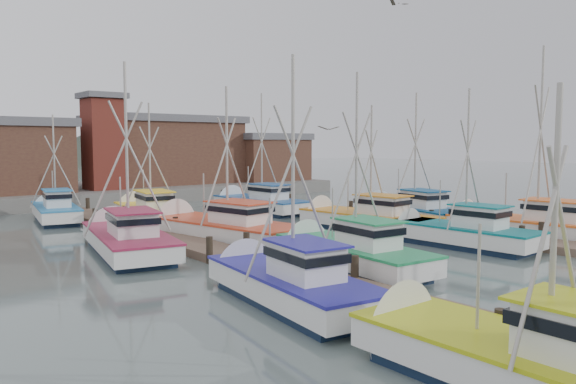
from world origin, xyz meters
TOP-DOWN VIEW (x-y plane):
  - ground at (0.00, 0.00)m, footprint 260.00×260.00m
  - dock_left at (-7.00, 4.04)m, footprint 2.30×46.00m
  - dock_right at (7.00, 4.04)m, footprint 2.30×46.00m
  - quay at (0.00, 37.00)m, footprint 44.00×16.00m
  - shed_center at (6.00, 37.00)m, footprint 14.84×9.54m
  - shed_right at (17.00, 34.00)m, footprint 8.48×6.36m
  - lookout_tower at (-2.00, 33.00)m, footprint 3.60×3.60m
  - boat_2 at (-9.61, -10.32)m, footprint 3.10×8.92m
  - boat_4 at (-3.96, 0.54)m, footprint 3.53×8.67m
  - boat_5 at (4.11, 0.66)m, footprint 3.47×8.42m
  - boat_6 at (-9.26, -1.83)m, footprint 3.64×8.55m
  - boat_7 at (9.34, -0.27)m, footprint 4.57×9.94m
  - boat_8 at (-4.49, 9.96)m, footprint 4.92×10.63m
  - boat_9 at (4.33, 7.53)m, footprint 3.84×9.64m
  - boat_10 at (-9.88, 9.74)m, footprint 4.80×10.01m
  - boat_11 at (9.55, 8.16)m, footprint 4.58×9.59m
  - boat_12 at (-4.47, 18.81)m, footprint 4.37×9.61m
  - boat_13 at (4.62, 18.96)m, footprint 3.96×9.38m
  - boat_14 at (-9.12, 23.55)m, footprint 3.81×8.38m
  - gull_near at (-2.96, -1.32)m, footprint 1.51×0.66m
  - gull_far at (-0.08, 5.77)m, footprint 1.55×0.63m

SIDE VIEW (x-z plane):
  - ground at x=0.00m, z-range 0.00..0.00m
  - dock_left at x=-7.00m, z-range -0.54..0.96m
  - dock_right at x=7.00m, z-range -0.54..0.96m
  - quay at x=0.00m, z-range 0.00..1.20m
  - boat_2 at x=-9.61m, z-range -2.96..4.31m
  - boat_9 at x=4.33m, z-range -3.53..4.89m
  - boat_14 at x=-9.12m, z-range -3.25..4.61m
  - boat_12 at x=-4.47m, z-range -3.71..5.07m
  - boat_5 at x=4.11m, z-range -3.68..5.05m
  - boat_4 at x=-3.96m, z-range -3.77..5.13m
  - boat_8 at x=-4.49m, z-range -3.97..5.33m
  - boat_6 at x=-9.26m, z-range -3.70..5.07m
  - boat_11 at x=9.55m, z-range -4.05..5.42m
  - boat_13 at x=4.62m, z-range -4.27..5.64m
  - boat_10 at x=-9.88m, z-range -4.30..5.67m
  - boat_7 at x=9.34m, z-range -5.05..6.44m
  - shed_right at x=17.00m, z-range 1.24..6.44m
  - shed_center at x=6.00m, z-range 1.24..8.14m
  - lookout_tower at x=-2.00m, z-range 1.30..9.80m
  - gull_far at x=-0.08m, z-range 5.99..6.23m
  - gull_near at x=-2.96m, z-range 10.76..11.00m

